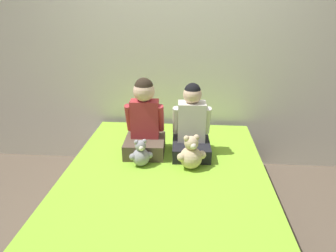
% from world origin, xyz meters
% --- Properties ---
extents(ground_plane, '(14.00, 14.00, 0.00)m').
position_xyz_m(ground_plane, '(0.00, 0.00, 0.00)').
color(ground_plane, brown).
extents(wall_behind_bed, '(8.00, 0.06, 2.50)m').
position_xyz_m(wall_behind_bed, '(0.00, 1.07, 1.25)').
color(wall_behind_bed, silver).
rests_on(wall_behind_bed, ground_plane).
extents(bed, '(1.58, 1.93, 0.49)m').
position_xyz_m(bed, '(0.00, 0.00, 0.24)').
color(bed, brown).
rests_on(bed, ground_plane).
extents(child_on_left, '(0.35, 0.36, 0.65)m').
position_xyz_m(child_on_left, '(-0.21, 0.29, 0.76)').
color(child_on_left, brown).
rests_on(child_on_left, bed).
extents(child_on_right, '(0.33, 0.38, 0.62)m').
position_xyz_m(child_on_right, '(0.19, 0.30, 0.73)').
color(child_on_right, black).
rests_on(child_on_right, bed).
extents(teddy_bear_held_by_left_child, '(0.18, 0.14, 0.23)m').
position_xyz_m(teddy_bear_held_by_left_child, '(-0.20, 0.05, 0.59)').
color(teddy_bear_held_by_left_child, '#939399').
rests_on(teddy_bear_held_by_left_child, bed).
extents(teddy_bear_held_by_right_child, '(0.23, 0.18, 0.28)m').
position_xyz_m(teddy_bear_held_by_right_child, '(0.19, 0.04, 0.61)').
color(teddy_bear_held_by_right_child, '#D1B78E').
rests_on(teddy_bear_held_by_right_child, bed).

